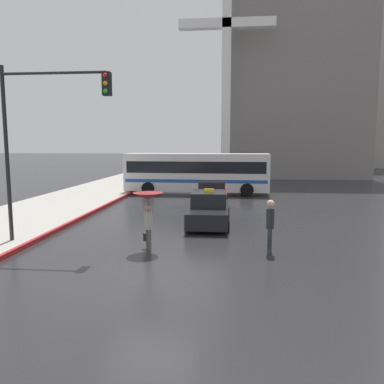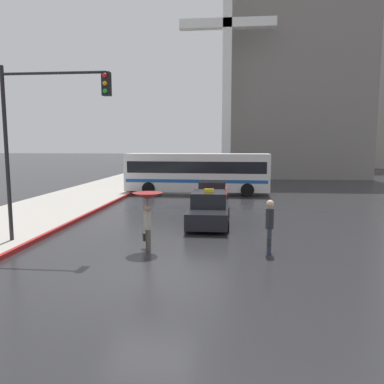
{
  "view_description": "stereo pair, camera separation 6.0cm",
  "coord_description": "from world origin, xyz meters",
  "px_view_note": "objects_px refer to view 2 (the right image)",
  "views": [
    {
      "loc": [
        2.15,
        -9.87,
        3.7
      ],
      "look_at": [
        0.38,
        8.27,
        1.4
      ],
      "focal_mm": 35.0,
      "sensor_mm": 36.0,
      "label": 1
    },
    {
      "loc": [
        2.21,
        -9.86,
        3.7
      ],
      "look_at": [
        0.38,
        8.27,
        1.4
      ],
      "focal_mm": 35.0,
      "sensor_mm": 36.0,
      "label": 2
    }
  ],
  "objects_px": {
    "taxi": "(209,210)",
    "sedan_red": "(212,195)",
    "monument_cross": "(227,58)",
    "city_bus": "(197,171)",
    "pedestrian_with_umbrella": "(148,204)",
    "pedestrian_man": "(270,223)",
    "traffic_light": "(44,122)"
  },
  "relations": [
    {
      "from": "city_bus",
      "to": "monument_cross",
      "type": "distance_m",
      "value": 14.95
    },
    {
      "from": "pedestrian_man",
      "to": "monument_cross",
      "type": "xyz_separation_m",
      "value": [
        -1.77,
        25.99,
        11.17
      ]
    },
    {
      "from": "city_bus",
      "to": "pedestrian_man",
      "type": "relative_size",
      "value": 5.84
    },
    {
      "from": "taxi",
      "to": "pedestrian_with_umbrella",
      "type": "bearing_deg",
      "value": 67.22
    },
    {
      "from": "taxi",
      "to": "pedestrian_with_umbrella",
      "type": "distance_m",
      "value": 5.0
    },
    {
      "from": "pedestrian_man",
      "to": "monument_cross",
      "type": "bearing_deg",
      "value": -160.84
    },
    {
      "from": "monument_cross",
      "to": "pedestrian_with_umbrella",
      "type": "bearing_deg",
      "value": -95.38
    },
    {
      "from": "city_bus",
      "to": "monument_cross",
      "type": "height_order",
      "value": "monument_cross"
    },
    {
      "from": "taxi",
      "to": "monument_cross",
      "type": "height_order",
      "value": "monument_cross"
    },
    {
      "from": "taxi",
      "to": "sedan_red",
      "type": "relative_size",
      "value": 1.04
    },
    {
      "from": "taxi",
      "to": "monument_cross",
      "type": "bearing_deg",
      "value": -91.46
    },
    {
      "from": "taxi",
      "to": "sedan_red",
      "type": "distance_m",
      "value": 5.5
    },
    {
      "from": "sedan_red",
      "to": "pedestrian_with_umbrella",
      "type": "height_order",
      "value": "pedestrian_with_umbrella"
    },
    {
      "from": "sedan_red",
      "to": "city_bus",
      "type": "bearing_deg",
      "value": -75.77
    },
    {
      "from": "city_bus",
      "to": "pedestrian_with_umbrella",
      "type": "bearing_deg",
      "value": 0.18
    },
    {
      "from": "pedestrian_with_umbrella",
      "to": "monument_cross",
      "type": "xyz_separation_m",
      "value": [
        2.45,
        25.98,
        10.57
      ]
    },
    {
      "from": "city_bus",
      "to": "pedestrian_with_umbrella",
      "type": "relative_size",
      "value": 5.29
    },
    {
      "from": "taxi",
      "to": "monument_cross",
      "type": "distance_m",
      "value": 24.38
    },
    {
      "from": "city_bus",
      "to": "traffic_light",
      "type": "relative_size",
      "value": 1.67
    },
    {
      "from": "city_bus",
      "to": "traffic_light",
      "type": "bearing_deg",
      "value": -13.45
    },
    {
      "from": "city_bus",
      "to": "pedestrian_man",
      "type": "height_order",
      "value": "city_bus"
    },
    {
      "from": "pedestrian_with_umbrella",
      "to": "monument_cross",
      "type": "distance_m",
      "value": 28.16
    },
    {
      "from": "pedestrian_with_umbrella",
      "to": "city_bus",
      "type": "bearing_deg",
      "value": -31.04
    },
    {
      "from": "sedan_red",
      "to": "monument_cross",
      "type": "xyz_separation_m",
      "value": [
        0.65,
        15.96,
        11.56
      ]
    },
    {
      "from": "sedan_red",
      "to": "pedestrian_with_umbrella",
      "type": "bearing_deg",
      "value": 79.82
    },
    {
      "from": "traffic_light",
      "to": "pedestrian_man",
      "type": "bearing_deg",
      "value": -1.59
    },
    {
      "from": "city_bus",
      "to": "pedestrian_man",
      "type": "distance_m",
      "value": 16.07
    },
    {
      "from": "traffic_light",
      "to": "pedestrian_with_umbrella",
      "type": "bearing_deg",
      "value": -3.33
    },
    {
      "from": "city_bus",
      "to": "pedestrian_man",
      "type": "xyz_separation_m",
      "value": [
        3.83,
        -15.6,
        -0.62
      ]
    },
    {
      "from": "pedestrian_man",
      "to": "city_bus",
      "type": "bearing_deg",
      "value": -150.95
    },
    {
      "from": "sedan_red",
      "to": "pedestrian_with_umbrella",
      "type": "relative_size",
      "value": 2.06
    },
    {
      "from": "city_bus",
      "to": "monument_cross",
      "type": "relative_size",
      "value": 0.5
    }
  ]
}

